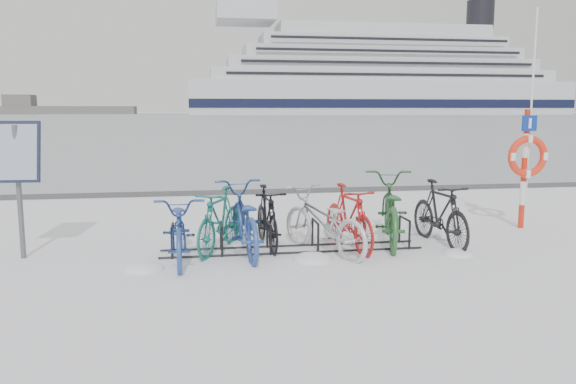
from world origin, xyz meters
The scene contains 16 objects.
ground centered at (0.00, 0.00, 0.00)m, with size 900.00×900.00×0.00m, color white.
ice_sheet centered at (0.00, 155.00, 0.01)m, with size 400.00×298.00×0.02m, color #939DA6.
quay_edge centered at (0.00, 5.90, 0.05)m, with size 400.00×0.25×0.10m, color #3F3F42.
bike_rack centered at (0.00, 0.00, 0.18)m, with size 4.00×0.48×0.46m.
info_board centered at (-3.94, 0.14, 1.43)m, with size 0.68×0.28×1.99m.
lifebuoy_station centered at (4.40, 0.91, 1.31)m, with size 0.75×0.22×3.90m.
cruise_ferry centered at (67.84, 204.69, 13.16)m, with size 147.01×27.71×48.30m.
bike_0 centered at (-1.67, -0.30, 0.50)m, with size 0.67×1.92×1.01m, color #25438D.
bike_1 centered at (-1.09, 0.17, 0.50)m, with size 0.47×1.68×1.01m, color #17675C.
bike_2 centered at (-0.74, 0.00, 0.54)m, with size 0.72×2.07×1.09m, color #29478F.
bike_3 centered at (-0.35, 0.33, 0.50)m, with size 0.47×1.65×0.99m, color black.
bike_4 centered at (0.44, -0.18, 0.51)m, with size 0.67×1.94×1.01m, color #B4B8BD.
bike_5 centered at (0.89, 0.02, 0.51)m, with size 0.48×1.71×1.03m, color #B21A19.
bike_6 centered at (1.65, 0.30, 0.58)m, with size 0.77×2.21×1.16m, color #295C2F.
bike_7 centered at (2.40, 0.04, 0.53)m, with size 0.50×1.76×1.06m, color black.
snow_drifts centered at (0.19, -0.31, 0.00)m, with size 5.32×1.80×0.20m.
Camera 1 is at (-1.38, -8.28, 2.15)m, focal length 35.00 mm.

